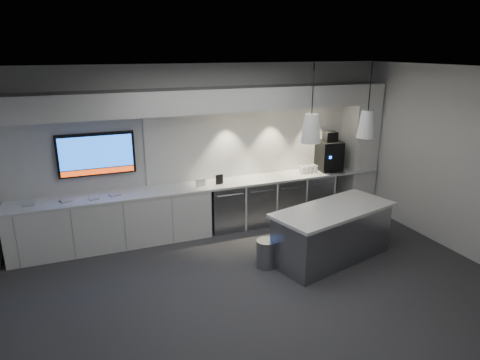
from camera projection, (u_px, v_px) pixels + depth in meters
name	position (u px, v px, depth m)	size (l,w,h in m)	color
floor	(259.00, 288.00, 6.06)	(7.00, 7.00, 0.00)	#333336
ceiling	(263.00, 70.00, 5.17)	(7.00, 7.00, 0.00)	black
wall_back	(205.00, 148.00, 7.84)	(7.00, 7.00, 0.00)	silver
wall_front	(390.00, 278.00, 3.40)	(7.00, 7.00, 0.00)	silver
wall_right	(460.00, 162.00, 6.85)	(7.00, 7.00, 0.00)	silver
back_counter	(211.00, 185.00, 7.73)	(6.80, 0.65, 0.04)	white
left_base_cabinets	(113.00, 222.00, 7.25)	(3.30, 0.63, 0.86)	white
fridge_unit_a	(224.00, 207.00, 7.95)	(0.60, 0.61, 0.85)	gray
fridge_unit_b	(255.00, 202.00, 8.18)	(0.60, 0.61, 0.85)	gray
fridge_unit_c	(285.00, 198.00, 8.40)	(0.60, 0.61, 0.85)	gray
fridge_unit_d	(313.00, 194.00, 8.62)	(0.60, 0.61, 0.85)	gray
backsplash	(265.00, 140.00, 8.23)	(4.60, 0.03, 1.30)	white
soffit	(209.00, 100.00, 7.31)	(6.90, 0.60, 0.40)	white
column	(359.00, 147.00, 8.75)	(0.55, 0.55, 2.60)	white
wall_tv	(96.00, 154.00, 7.11)	(1.25, 0.07, 0.72)	black
island	(332.00, 233.00, 6.79)	(2.19, 1.36, 0.86)	gray
bin	(266.00, 253.00, 6.60)	(0.31, 0.31, 0.43)	gray
coffee_machine	(329.00, 154.00, 8.53)	(0.48, 0.64, 0.78)	black
sign_black	(219.00, 179.00, 7.68)	(0.14, 0.02, 0.18)	black
sign_white	(201.00, 183.00, 7.54)	(0.18, 0.02, 0.14)	white
cup_cluster	(308.00, 169.00, 8.40)	(0.36, 0.17, 0.14)	white
tray_a	(29.00, 205.00, 6.67)	(0.16, 0.16, 0.03)	#B8B8B8
tray_b	(66.00, 201.00, 6.84)	(0.16, 0.16, 0.03)	#B8B8B8
tray_c	(94.00, 198.00, 6.95)	(0.16, 0.16, 0.03)	#B8B8B8
tray_d	(114.00, 195.00, 7.12)	(0.16, 0.16, 0.03)	#B8B8B8
pendant_left	(311.00, 128.00, 6.11)	(0.29, 0.29, 1.11)	white
pendant_right	(367.00, 124.00, 6.45)	(0.29, 0.29, 1.11)	white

